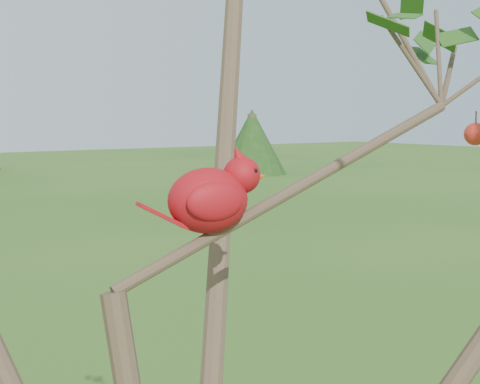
# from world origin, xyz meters

# --- Properties ---
(crabapple_tree) EXTENTS (2.35, 2.05, 2.95)m
(crabapple_tree) POSITION_xyz_m (0.03, -0.02, 2.12)
(crabapple_tree) COLOR #402D22
(crabapple_tree) RESTS_ON ground
(cardinal) EXTENTS (0.20, 0.11, 0.14)m
(cardinal) POSITION_xyz_m (0.10, 0.09, 2.07)
(cardinal) COLOR #AF0F13
(cardinal) RESTS_ON ground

